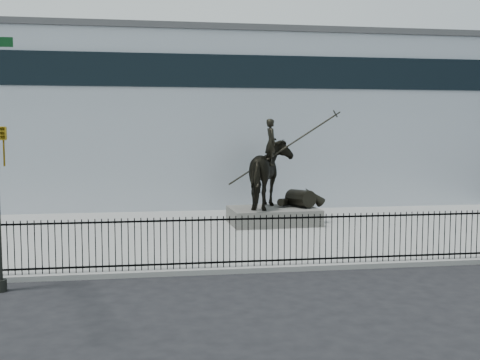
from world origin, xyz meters
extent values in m
plane|color=black|center=(0.00, 0.00, 0.00)|extent=(120.00, 120.00, 0.00)
cube|color=gray|center=(0.00, 7.00, 0.07)|extent=(30.00, 12.00, 0.15)
cube|color=silver|center=(0.00, 20.00, 4.50)|extent=(44.00, 14.00, 9.00)
cube|color=black|center=(0.00, 1.25, 0.30)|extent=(22.00, 0.05, 0.05)
cube|color=black|center=(0.00, 1.25, 1.55)|extent=(22.00, 0.05, 0.05)
cube|color=black|center=(0.00, 1.25, 0.90)|extent=(22.00, 0.03, 1.50)
cube|color=#4F4D48|center=(1.92, 8.49, 0.49)|extent=(3.76, 2.67, 0.68)
imported|color=black|center=(1.92, 8.49, 2.29)|extent=(2.60, 3.00, 2.90)
imported|color=black|center=(1.81, 8.48, 3.61)|extent=(0.50, 0.74, 1.96)
cylinder|color=black|center=(2.32, 8.51, 3.31)|extent=(4.67, 0.29, 2.95)
cylinder|color=black|center=(-7.00, 0.20, 0.15)|extent=(0.36, 0.36, 0.30)
imported|color=#BE9515|center=(-6.78, 0.20, 3.70)|extent=(0.16, 0.20, 1.00)
camera|label=1|loc=(-3.05, -14.60, 4.09)|focal=42.00mm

